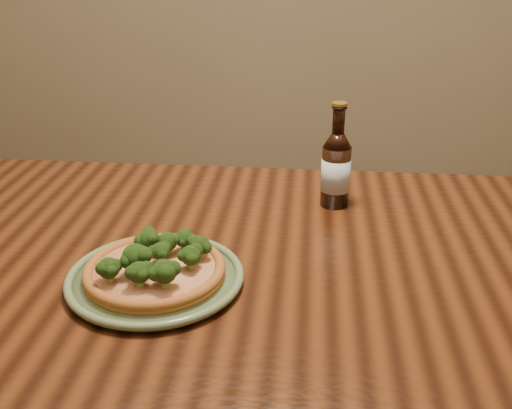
# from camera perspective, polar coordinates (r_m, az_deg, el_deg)

# --- Properties ---
(table) EXTENTS (1.60, 0.90, 0.75)m
(table) POSITION_cam_1_polar(r_m,az_deg,el_deg) (1.08, 3.42, -9.86)
(table) COLOR #431F0E
(table) RESTS_ON ground
(plate) EXTENTS (0.29, 0.29, 0.02)m
(plate) POSITION_cam_1_polar(r_m,az_deg,el_deg) (0.98, -9.56, -6.88)
(plate) COLOR #60734F
(plate) RESTS_ON table
(pizza) EXTENTS (0.23, 0.23, 0.07)m
(pizza) POSITION_cam_1_polar(r_m,az_deg,el_deg) (0.97, -9.58, -5.96)
(pizza) COLOR #9C5923
(pizza) RESTS_ON plate
(beer_bottle) EXTENTS (0.06, 0.06, 0.22)m
(beer_bottle) POSITION_cam_1_polar(r_m,az_deg,el_deg) (1.23, 7.62, 3.42)
(beer_bottle) COLOR black
(beer_bottle) RESTS_ON table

